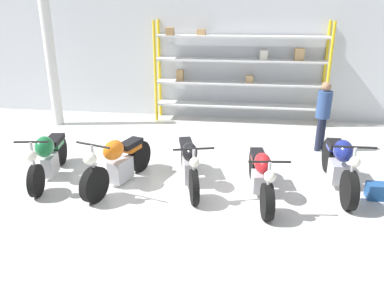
{
  "coord_description": "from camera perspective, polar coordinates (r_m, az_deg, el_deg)",
  "views": [
    {
      "loc": [
        0.92,
        -6.21,
        3.17
      ],
      "look_at": [
        0.0,
        0.4,
        0.7
      ],
      "focal_mm": 35.0,
      "sensor_mm": 36.0,
      "label": 1
    }
  ],
  "objects": [
    {
      "name": "motorcycle_green",
      "position": [
        7.67,
        -21.07,
        -1.7
      ],
      "size": [
        0.66,
        2.01,
        1.02
      ],
      "rotation": [
        0.0,
        0.0,
        -1.4
      ],
      "color": "black",
      "rests_on": "ground_plane"
    },
    {
      "name": "motorcycle_red",
      "position": [
        6.61,
        10.44,
        -4.58
      ],
      "size": [
        0.64,
        2.04,
        0.97
      ],
      "rotation": [
        0.0,
        0.0,
        -1.45
      ],
      "color": "black",
      "rests_on": "ground_plane"
    },
    {
      "name": "person_browsing",
      "position": [
        9.0,
        19.38,
        4.78
      ],
      "size": [
        0.44,
        0.44,
        1.6
      ],
      "rotation": [
        0.0,
        0.0,
        2.54
      ],
      "color": "#1E2338",
      "rests_on": "ground_plane"
    },
    {
      "name": "support_pillar",
      "position": [
        10.98,
        -20.69,
        11.88
      ],
      "size": [
        0.28,
        0.28,
        3.6
      ],
      "color": "silver",
      "rests_on": "ground_plane"
    },
    {
      "name": "shelving_rack",
      "position": [
        10.75,
        7.14,
        11.09
      ],
      "size": [
        4.79,
        0.63,
        2.81
      ],
      "color": "gold",
      "rests_on": "ground_plane"
    },
    {
      "name": "motorcycle_blue",
      "position": [
        7.29,
        21.53,
        -2.84
      ],
      "size": [
        0.66,
        2.18,
        1.08
      ],
      "rotation": [
        0.0,
        0.0,
        -1.56
      ],
      "color": "black",
      "rests_on": "ground_plane"
    },
    {
      "name": "motorcycle_black",
      "position": [
        6.92,
        -0.46,
        -2.86
      ],
      "size": [
        0.82,
        1.97,
        0.99
      ],
      "rotation": [
        0.0,
        0.0,
        -1.3
      ],
      "color": "black",
      "rests_on": "ground_plane"
    },
    {
      "name": "toolbox",
      "position": [
        7.32,
        26.72,
        -6.46
      ],
      "size": [
        0.44,
        0.26,
        0.28
      ],
      "color": "#1E4C8C",
      "rests_on": "ground_plane"
    },
    {
      "name": "back_wall",
      "position": [
        11.11,
        3.2,
        13.2
      ],
      "size": [
        30.0,
        0.08,
        3.6
      ],
      "color": "silver",
      "rests_on": "ground_plane"
    },
    {
      "name": "ground_plane",
      "position": [
        7.03,
        -0.45,
        -6.49
      ],
      "size": [
        30.0,
        30.0,
        0.0
      ],
      "primitive_type": "plane",
      "color": "silver"
    },
    {
      "name": "motorcycle_orange",
      "position": [
        7.04,
        -11.19,
        -2.81
      ],
      "size": [
        0.89,
        2.0,
        1.03
      ],
      "rotation": [
        0.0,
        0.0,
        -1.87
      ],
      "color": "black",
      "rests_on": "ground_plane"
    }
  ]
}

